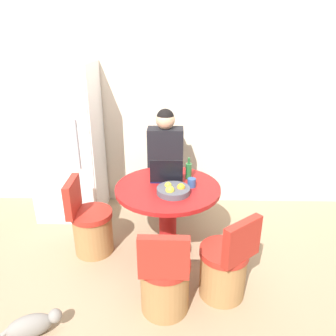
{
  "coord_description": "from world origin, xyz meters",
  "views": [
    {
      "loc": [
        0.16,
        -2.58,
        2.13
      ],
      "look_at": [
        0.1,
        0.34,
        0.89
      ],
      "focal_mm": 35.0,
      "sensor_mm": 36.0,
      "label": 1
    }
  ],
  "objects_px": {
    "refrigerator": "(67,143)",
    "chair_near_camera": "(165,282)",
    "dining_table": "(168,207)",
    "person_seated": "(166,159)",
    "fruit_bowl": "(173,190)",
    "bottle": "(189,171)",
    "laptop": "(167,176)",
    "chair_near_right_corner": "(225,268)",
    "cat": "(32,325)",
    "chair_left_side": "(91,227)"
  },
  "relations": [
    {
      "from": "cat",
      "to": "chair_left_side",
      "type": "bearing_deg",
      "value": 55.88
    },
    {
      "from": "cat",
      "to": "person_seated",
      "type": "bearing_deg",
      "value": 39.28
    },
    {
      "from": "dining_table",
      "to": "bottle",
      "type": "bearing_deg",
      "value": 42.74
    },
    {
      "from": "fruit_bowl",
      "to": "bottle",
      "type": "xyz_separation_m",
      "value": [
        0.15,
        0.33,
        0.05
      ]
    },
    {
      "from": "dining_table",
      "to": "person_seated",
      "type": "xyz_separation_m",
      "value": [
        -0.04,
        0.73,
        0.22
      ]
    },
    {
      "from": "cat",
      "to": "bottle",
      "type": "bearing_deg",
      "value": 23.41
    },
    {
      "from": "chair_near_camera",
      "to": "cat",
      "type": "bearing_deg",
      "value": 16.12
    },
    {
      "from": "dining_table",
      "to": "chair_near_right_corner",
      "type": "height_order",
      "value": "chair_near_right_corner"
    },
    {
      "from": "refrigerator",
      "to": "person_seated",
      "type": "relative_size",
      "value": 1.36
    },
    {
      "from": "chair_near_camera",
      "to": "fruit_bowl",
      "type": "distance_m",
      "value": 0.81
    },
    {
      "from": "cat",
      "to": "chair_near_right_corner",
      "type": "bearing_deg",
      "value": -5.89
    },
    {
      "from": "person_seated",
      "to": "cat",
      "type": "relative_size",
      "value": 3.11
    },
    {
      "from": "chair_left_side",
      "to": "chair_near_right_corner",
      "type": "xyz_separation_m",
      "value": [
        1.27,
        -0.59,
        0.0
      ]
    },
    {
      "from": "dining_table",
      "to": "laptop",
      "type": "bearing_deg",
      "value": 96.24
    },
    {
      "from": "person_seated",
      "to": "fruit_bowl",
      "type": "bearing_deg",
      "value": 96.42
    },
    {
      "from": "refrigerator",
      "to": "chair_near_right_corner",
      "type": "bearing_deg",
      "value": -39.22
    },
    {
      "from": "refrigerator",
      "to": "bottle",
      "type": "height_order",
      "value": "refrigerator"
    },
    {
      "from": "chair_near_right_corner",
      "to": "person_seated",
      "type": "height_order",
      "value": "person_seated"
    },
    {
      "from": "refrigerator",
      "to": "chair_near_right_corner",
      "type": "relative_size",
      "value": 2.26
    },
    {
      "from": "refrigerator",
      "to": "chair_near_camera",
      "type": "relative_size",
      "value": 2.26
    },
    {
      "from": "person_seated",
      "to": "chair_near_right_corner",
      "type": "bearing_deg",
      "value": 111.93
    },
    {
      "from": "dining_table",
      "to": "person_seated",
      "type": "relative_size",
      "value": 0.76
    },
    {
      "from": "refrigerator",
      "to": "chair_near_camera",
      "type": "bearing_deg",
      "value": -52.6
    },
    {
      "from": "chair_near_right_corner",
      "to": "fruit_bowl",
      "type": "xyz_separation_m",
      "value": [
        -0.44,
        0.46,
        0.5
      ]
    },
    {
      "from": "dining_table",
      "to": "laptop",
      "type": "xyz_separation_m",
      "value": [
        -0.02,
        0.14,
        0.27
      ]
    },
    {
      "from": "refrigerator",
      "to": "dining_table",
      "type": "xyz_separation_m",
      "value": [
        1.19,
        -0.77,
        -0.39
      ]
    },
    {
      "from": "chair_near_camera",
      "to": "person_seated",
      "type": "relative_size",
      "value": 0.6
    },
    {
      "from": "refrigerator",
      "to": "dining_table",
      "type": "relative_size",
      "value": 1.8
    },
    {
      "from": "fruit_bowl",
      "to": "bottle",
      "type": "height_order",
      "value": "bottle"
    },
    {
      "from": "fruit_bowl",
      "to": "chair_near_right_corner",
      "type": "bearing_deg",
      "value": -46.42
    },
    {
      "from": "fruit_bowl",
      "to": "laptop",
      "type": "bearing_deg",
      "value": 104.01
    },
    {
      "from": "laptop",
      "to": "cat",
      "type": "bearing_deg",
      "value": 50.85
    },
    {
      "from": "cat",
      "to": "refrigerator",
      "type": "bearing_deg",
      "value": 73.59
    },
    {
      "from": "chair_left_side",
      "to": "bottle",
      "type": "relative_size",
      "value": 3.59
    },
    {
      "from": "laptop",
      "to": "cat",
      "type": "height_order",
      "value": "laptop"
    },
    {
      "from": "refrigerator",
      "to": "laptop",
      "type": "xyz_separation_m",
      "value": [
        1.18,
        -0.63,
        -0.12
      ]
    },
    {
      "from": "person_seated",
      "to": "laptop",
      "type": "height_order",
      "value": "person_seated"
    },
    {
      "from": "person_seated",
      "to": "bottle",
      "type": "distance_m",
      "value": 0.6
    },
    {
      "from": "chair_near_camera",
      "to": "fruit_bowl",
      "type": "xyz_separation_m",
      "value": [
        0.06,
        0.64,
        0.5
      ]
    },
    {
      "from": "dining_table",
      "to": "cat",
      "type": "bearing_deg",
      "value": -133.07
    },
    {
      "from": "bottle",
      "to": "dining_table",
      "type": "bearing_deg",
      "value": -137.26
    },
    {
      "from": "chair_near_camera",
      "to": "person_seated",
      "type": "xyz_separation_m",
      "value": [
        -0.04,
        1.51,
        0.46
      ]
    },
    {
      "from": "chair_near_camera",
      "to": "laptop",
      "type": "distance_m",
      "value": 1.05
    },
    {
      "from": "dining_table",
      "to": "person_seated",
      "type": "distance_m",
      "value": 0.76
    },
    {
      "from": "person_seated",
      "to": "chair_left_side",
      "type": "bearing_deg",
      "value": 45.39
    },
    {
      "from": "chair_near_right_corner",
      "to": "laptop",
      "type": "relative_size",
      "value": 2.53
    },
    {
      "from": "dining_table",
      "to": "chair_left_side",
      "type": "distance_m",
      "value": 0.82
    },
    {
      "from": "refrigerator",
      "to": "person_seated",
      "type": "xyz_separation_m",
      "value": [
        1.15,
        -0.04,
        -0.17
      ]
    },
    {
      "from": "chair_near_right_corner",
      "to": "dining_table",
      "type": "bearing_deg",
      "value": -90.0
    },
    {
      "from": "fruit_bowl",
      "to": "cat",
      "type": "relative_size",
      "value": 0.71
    }
  ]
}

